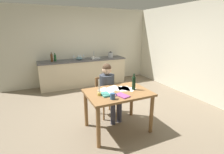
# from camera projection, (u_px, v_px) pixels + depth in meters

# --- Properties ---
(ground_plane) EXTENTS (5.20, 5.20, 0.04)m
(ground_plane) POSITION_uv_depth(u_px,v_px,m) (110.00, 113.00, 3.96)
(ground_plane) COLOR #7A6B56
(wall_back) EXTENTS (5.20, 0.12, 2.60)m
(wall_back) POSITION_uv_depth(u_px,v_px,m) (80.00, 46.00, 5.87)
(wall_back) COLOR beige
(wall_back) RESTS_ON ground
(wall_right) EXTENTS (0.12, 5.20, 2.60)m
(wall_right) POSITION_uv_depth(u_px,v_px,m) (195.00, 51.00, 4.63)
(wall_right) COLOR beige
(wall_right) RESTS_ON ground
(kitchen_counter) EXTENTS (2.93, 0.64, 0.90)m
(kitchen_counter) POSITION_uv_depth(u_px,v_px,m) (84.00, 72.00, 5.79)
(kitchen_counter) COLOR beige
(kitchen_counter) RESTS_ON ground
(dining_table) EXTENTS (1.17, 0.83, 0.78)m
(dining_table) POSITION_uv_depth(u_px,v_px,m) (118.00, 98.00, 3.11)
(dining_table) COLOR olive
(dining_table) RESTS_ON ground
(chair_at_table) EXTENTS (0.44, 0.44, 0.87)m
(chair_at_table) POSITION_uv_depth(u_px,v_px,m) (105.00, 94.00, 3.74)
(chair_at_table) COLOR olive
(chair_at_table) RESTS_ON ground
(person_seated) EXTENTS (0.37, 0.61, 1.19)m
(person_seated) POSITION_uv_depth(u_px,v_px,m) (108.00, 88.00, 3.56)
(person_seated) COLOR #333842
(person_seated) RESTS_ON ground
(coffee_mug) EXTENTS (0.12, 0.08, 0.11)m
(coffee_mug) POSITION_uv_depth(u_px,v_px,m) (113.00, 96.00, 2.74)
(coffee_mug) COLOR #33598C
(coffee_mug) RESTS_ON dining_table
(candlestick) EXTENTS (0.06, 0.06, 0.29)m
(candlestick) POSITION_uv_depth(u_px,v_px,m) (99.00, 91.00, 2.87)
(candlestick) COLOR gold
(candlestick) RESTS_ON dining_table
(book_magazine) EXTENTS (0.21, 0.28, 0.02)m
(book_magazine) POSITION_uv_depth(u_px,v_px,m) (122.00, 96.00, 2.88)
(book_magazine) COLOR #934283
(book_magazine) RESTS_ON dining_table
(book_cookery) EXTENTS (0.15, 0.22, 0.03)m
(book_cookery) POSITION_uv_depth(u_px,v_px,m) (105.00, 94.00, 2.91)
(book_cookery) COLOR teal
(book_cookery) RESTS_ON dining_table
(paper_letter) EXTENTS (0.34, 0.36, 0.00)m
(paper_letter) POSITION_uv_depth(u_px,v_px,m) (127.00, 89.00, 3.23)
(paper_letter) COLOR white
(paper_letter) RESTS_ON dining_table
(paper_bill) EXTENTS (0.31, 0.35, 0.00)m
(paper_bill) POSITION_uv_depth(u_px,v_px,m) (116.00, 88.00, 3.27)
(paper_bill) COLOR white
(paper_bill) RESTS_ON dining_table
(paper_envelope) EXTENTS (0.29, 0.35, 0.00)m
(paper_envelope) POSITION_uv_depth(u_px,v_px,m) (124.00, 89.00, 3.24)
(paper_envelope) COLOR white
(paper_envelope) RESTS_ON dining_table
(paper_receipt) EXTENTS (0.33, 0.36, 0.00)m
(paper_receipt) POSITION_uv_depth(u_px,v_px,m) (107.00, 90.00, 3.15)
(paper_receipt) COLOR white
(paper_receipt) RESTS_ON dining_table
(wine_bottle_on_table) EXTENTS (0.07, 0.07, 0.31)m
(wine_bottle_on_table) POSITION_uv_depth(u_px,v_px,m) (134.00, 83.00, 3.15)
(wine_bottle_on_table) COLOR black
(wine_bottle_on_table) RESTS_ON dining_table
(sink_unit) EXTENTS (0.36, 0.36, 0.24)m
(sink_unit) POSITION_uv_depth(u_px,v_px,m) (95.00, 58.00, 5.83)
(sink_unit) COLOR #B2B7BC
(sink_unit) RESTS_ON kitchen_counter
(bottle_oil) EXTENTS (0.07, 0.07, 0.29)m
(bottle_oil) POSITION_uv_depth(u_px,v_px,m) (52.00, 58.00, 5.22)
(bottle_oil) COLOR #593319
(bottle_oil) RESTS_ON kitchen_counter
(bottle_vinegar) EXTENTS (0.07, 0.07, 0.26)m
(bottle_vinegar) POSITION_uv_depth(u_px,v_px,m) (55.00, 58.00, 5.30)
(bottle_vinegar) COLOR #194C23
(bottle_vinegar) RESTS_ON kitchen_counter
(mixing_bowl) EXTENTS (0.22, 0.22, 0.10)m
(mixing_bowl) POSITION_uv_depth(u_px,v_px,m) (79.00, 58.00, 5.57)
(mixing_bowl) COLOR #668C99
(mixing_bowl) RESTS_ON kitchen_counter
(stovetop_kettle) EXTENTS (0.18, 0.18, 0.22)m
(stovetop_kettle) POSITION_uv_depth(u_px,v_px,m) (110.00, 55.00, 6.04)
(stovetop_kettle) COLOR #B7BABF
(stovetop_kettle) RESTS_ON kitchen_counter
(wine_glass_near_sink) EXTENTS (0.07, 0.07, 0.15)m
(wine_glass_near_sink) POSITION_uv_depth(u_px,v_px,m) (84.00, 55.00, 5.79)
(wine_glass_near_sink) COLOR silver
(wine_glass_near_sink) RESTS_ON kitchen_counter
(wine_glass_by_kettle) EXTENTS (0.07, 0.07, 0.15)m
(wine_glass_by_kettle) POSITION_uv_depth(u_px,v_px,m) (80.00, 56.00, 5.74)
(wine_glass_by_kettle) COLOR silver
(wine_glass_by_kettle) RESTS_ON kitchen_counter
(wine_glass_back_left) EXTENTS (0.07, 0.07, 0.15)m
(wine_glass_back_left) POSITION_uv_depth(u_px,v_px,m) (78.00, 56.00, 5.71)
(wine_glass_back_left) COLOR silver
(wine_glass_back_left) RESTS_ON kitchen_counter
(wine_glass_back_right) EXTENTS (0.07, 0.07, 0.15)m
(wine_glass_back_right) POSITION_uv_depth(u_px,v_px,m) (74.00, 56.00, 5.65)
(wine_glass_back_right) COLOR silver
(wine_glass_back_right) RESTS_ON kitchen_counter
(teacup_on_counter) EXTENTS (0.12, 0.08, 0.10)m
(teacup_on_counter) POSITION_uv_depth(u_px,v_px,m) (93.00, 58.00, 5.64)
(teacup_on_counter) COLOR white
(teacup_on_counter) RESTS_ON kitchen_counter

